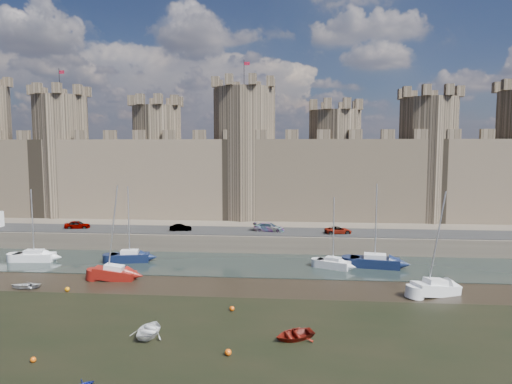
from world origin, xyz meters
The scene contains 23 objects.
ground centered at (0.00, 0.00, 0.00)m, with size 160.00×160.00×0.00m, color black.
seaweed_patch centered at (0.00, -6.00, 0.01)m, with size 70.00×34.00×0.01m, color black.
water_channel centered at (0.00, 24.00, 0.04)m, with size 160.00×12.00×0.08m, color black.
quay centered at (0.00, 60.00, 1.25)m, with size 160.00×60.00×2.50m, color #4C443A.
road centered at (0.00, 34.00, 2.55)m, with size 160.00×7.00×0.10m, color black.
castle centered at (-0.64, 48.00, 11.67)m, with size 108.50×11.00×29.00m.
car_0 centered at (-22.55, 33.87, 3.14)m, with size 1.52×3.77×1.28m, color gray.
car_1 centered at (-6.06, 33.28, 3.04)m, with size 1.14×3.27×1.08m, color gray.
car_2 centered at (7.29, 34.09, 3.17)m, with size 1.88×4.62×1.34m, color gray.
car_3 centered at (17.49, 33.09, 3.04)m, with size 1.81×3.92×1.09m, color gray.
sailboat_0 centered at (-23.35, 23.18, 0.76)m, with size 5.27×2.40×9.59m.
sailboat_1 centered at (-10.55, 23.89, 0.79)m, with size 5.28×2.89×10.02m.
sailboat_2 centered at (15.95, 22.95, 0.75)m, with size 4.44×3.19×8.94m.
sailboat_3 centered at (21.27, 23.99, 0.81)m, with size 6.35×3.37×10.58m.
sailboat_4 centered at (-9.43, 16.01, 0.79)m, with size 4.76×2.07×10.92m.
sailboat_5 centered at (25.60, 13.59, 0.77)m, with size 5.36×3.80×10.79m.
dinghy_2 centered at (-0.46, 1.32, 0.37)m, with size 2.56×0.74×3.59m, color silver.
dinghy_4 centered at (11.19, 1.41, 0.34)m, with size 2.32×0.67×3.25m, color #65120B.
dinghy_6 centered at (-17.67, 12.00, 0.32)m, with size 2.17×0.63×3.05m, color silver.
buoy_1 centered at (-12.69, 11.40, 0.25)m, with size 0.50×0.50×0.50m, color orange.
buoy_2 centered at (6.39, -1.81, 0.25)m, with size 0.50×0.50×0.50m, color #E2510A.
buoy_3 centered at (5.40, 7.24, 0.23)m, with size 0.47×0.47×0.47m, color #E7520A.
buoy_4 centered at (-7.19, -4.05, 0.20)m, with size 0.40×0.40×0.40m, color #DC5309.
Camera 1 is at (11.18, -33.44, 15.17)m, focal length 32.00 mm.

